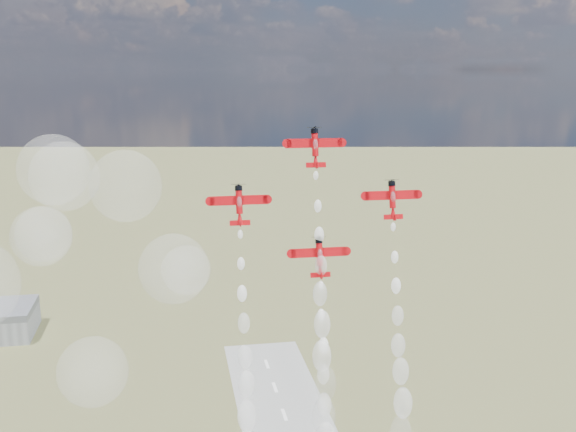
% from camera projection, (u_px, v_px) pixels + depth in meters
% --- Properties ---
extents(plane_lead, '(11.40, 4.17, 8.03)m').
position_uv_depth(plane_lead, '(315.00, 147.00, 135.80)').
color(plane_lead, '#B9090E').
rests_on(plane_lead, ground).
extents(plane_left, '(11.40, 4.17, 8.03)m').
position_uv_depth(plane_left, '(239.00, 204.00, 132.94)').
color(plane_left, '#B9090E').
rests_on(plane_left, ground).
extents(plane_right, '(11.40, 4.17, 8.03)m').
position_uv_depth(plane_right, '(392.00, 199.00, 138.37)').
color(plane_right, '#B9090E').
rests_on(plane_right, ground).
extents(plane_slot, '(11.40, 4.17, 8.03)m').
position_uv_depth(plane_slot, '(320.00, 256.00, 135.51)').
color(plane_slot, '#B9090E').
rests_on(plane_slot, ground).
extents(smoke_trail_lead, '(5.38, 15.48, 56.20)m').
position_uv_depth(smoke_trail_lead, '(324.00, 389.00, 135.16)').
color(smoke_trail_lead, white).
rests_on(smoke_trail_lead, plane_lead).
extents(drifted_smoke_cloud, '(56.05, 37.00, 50.81)m').
position_uv_depth(drifted_smoke_cloud, '(62.00, 240.00, 135.83)').
color(drifted_smoke_cloud, white).
rests_on(drifted_smoke_cloud, ground).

